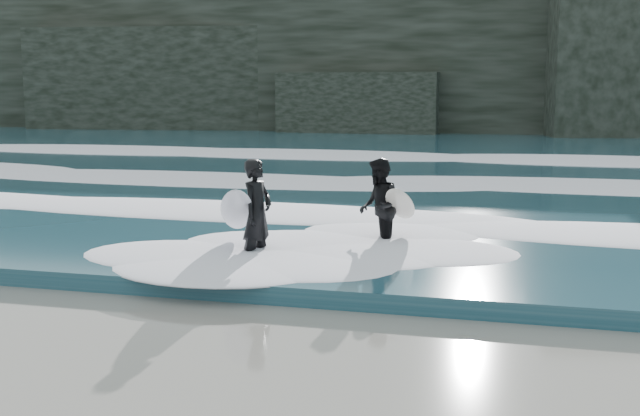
% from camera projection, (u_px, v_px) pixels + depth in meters
% --- Properties ---
extents(ground, '(120.00, 120.00, 0.00)m').
position_uv_depth(ground, '(276.00, 386.00, 8.70)').
color(ground, brown).
rests_on(ground, ground).
extents(sea, '(90.00, 52.00, 0.30)m').
position_uv_depth(sea, '(473.00, 154.00, 36.38)').
color(sea, '#1E4655').
rests_on(sea, ground).
extents(headland, '(70.00, 9.00, 10.00)m').
position_uv_depth(headland, '(494.00, 58.00, 51.89)').
color(headland, black).
rests_on(headland, ground).
extents(foam_near, '(60.00, 3.20, 0.20)m').
position_uv_depth(foam_near, '(405.00, 218.00, 17.24)').
color(foam_near, white).
rests_on(foam_near, sea).
extents(foam_mid, '(60.00, 4.00, 0.24)m').
position_uv_depth(foam_mid, '(441.00, 180.00, 23.92)').
color(foam_mid, white).
rests_on(foam_mid, sea).
extents(foam_far, '(60.00, 4.80, 0.30)m').
position_uv_depth(foam_far, '(466.00, 154.00, 32.52)').
color(foam_far, white).
rests_on(foam_far, sea).
extents(surfer_left, '(1.32, 2.05, 1.95)m').
position_uv_depth(surfer_left, '(253.00, 213.00, 14.21)').
color(surfer_left, black).
rests_on(surfer_left, ground).
extents(surfer_right, '(1.15, 1.79, 1.87)m').
position_uv_depth(surfer_right, '(380.00, 207.00, 15.24)').
color(surfer_right, black).
rests_on(surfer_right, ground).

